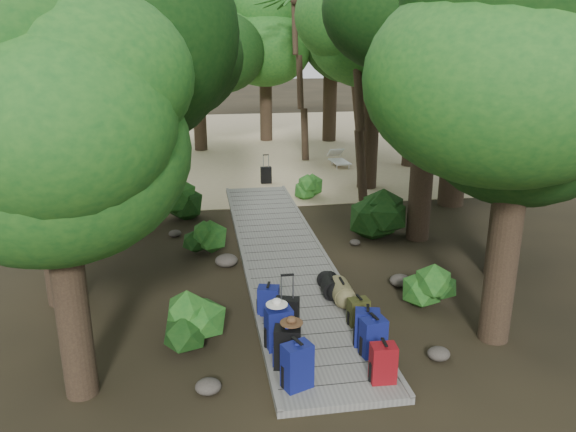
{
  "coord_description": "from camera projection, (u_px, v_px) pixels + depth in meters",
  "views": [
    {
      "loc": [
        -1.91,
        -11.45,
        5.04
      ],
      "look_at": [
        0.14,
        0.99,
        1.0
      ],
      "focal_mm": 35.0,
      "sensor_mm": 36.0,
      "label": 1
    }
  ],
  "objects": [
    {
      "name": "backpack_right_a",
      "position": [
        383.0,
        361.0,
        8.31
      ],
      "size": [
        0.39,
        0.28,
        0.67
      ],
      "primitive_type": null,
      "rotation": [
        0.0,
        0.0,
        -0.05
      ],
      "color": "maroon",
      "rests_on": "boardwalk"
    },
    {
      "name": "tree_right_f",
      "position": [
        420.0,
        24.0,
        21.31
      ],
      "size": [
        6.14,
        6.14,
        10.96
      ],
      "primitive_type": null,
      "color": "black",
      "rests_on": "ground"
    },
    {
      "name": "backpack_right_b",
      "position": [
        373.0,
        335.0,
        8.99
      ],
      "size": [
        0.43,
        0.34,
        0.7
      ],
      "primitive_type": null,
      "rotation": [
        0.0,
        0.0,
        0.17
      ],
      "color": "navy",
      "rests_on": "boardwalk"
    },
    {
      "name": "rock_left_a",
      "position": [
        208.0,
        386.0,
        8.29
      ],
      "size": [
        0.39,
        0.35,
        0.22
      ],
      "primitive_type": null,
      "color": "#4C473F",
      "rests_on": "ground"
    },
    {
      "name": "lone_suitcase_on_sand",
      "position": [
        266.0,
        175.0,
        20.05
      ],
      "size": [
        0.38,
        0.22,
        0.59
      ],
      "primitive_type": null,
      "rotation": [
        0.0,
        0.0,
        0.03
      ],
      "color": "black",
      "rests_on": "sand_beach"
    },
    {
      "name": "kayak",
      "position": [
        159.0,
        168.0,
        21.74
      ],
      "size": [
        0.86,
        2.96,
        0.29
      ],
      "primitive_type": "ellipsoid",
      "rotation": [
        0.0,
        0.0,
        -0.08
      ],
      "color": "#B12F0F",
      "rests_on": "sand_beach"
    },
    {
      "name": "tree_right_b",
      "position": [
        526.0,
        53.0,
        11.0
      ],
      "size": [
        5.29,
        5.29,
        9.45
      ],
      "primitive_type": null,
      "color": "black",
      "rests_on": "ground"
    },
    {
      "name": "tree_right_c",
      "position": [
        429.0,
        73.0,
        13.41
      ],
      "size": [
        4.85,
        4.85,
        8.4
      ],
      "primitive_type": null,
      "color": "black",
      "rests_on": "ground"
    },
    {
      "name": "sun_lounger",
      "position": [
        340.0,
        159.0,
        22.71
      ],
      "size": [
        0.77,
        1.93,
        0.61
      ],
      "primitive_type": null,
      "rotation": [
        0.0,
        0.0,
        0.09
      ],
      "color": "silver",
      "rests_on": "sand_beach"
    },
    {
      "name": "backpack_left_c",
      "position": [
        279.0,
        326.0,
        9.19
      ],
      "size": [
        0.47,
        0.37,
        0.79
      ],
      "primitive_type": null,
      "rotation": [
        0.0,
        0.0,
        0.16
      ],
      "color": "navy",
      "rests_on": "boardwalk"
    },
    {
      "name": "tree_left_c",
      "position": [
        129.0,
        86.0,
        14.27
      ],
      "size": [
        4.4,
        4.4,
        7.66
      ],
      "primitive_type": null,
      "color": "black",
      "rests_on": "ground"
    },
    {
      "name": "rock_left_c",
      "position": [
        226.0,
        260.0,
        12.86
      ],
      "size": [
        0.52,
        0.47,
        0.29
      ],
      "primitive_type": null,
      "color": "#4C473F",
      "rests_on": "ground"
    },
    {
      "name": "rock_right_c",
      "position": [
        355.0,
        242.0,
        14.19
      ],
      "size": [
        0.27,
        0.25,
        0.15
      ],
      "primitive_type": null,
      "color": "#4C473F",
      "rests_on": "ground"
    },
    {
      "name": "backpack_left_a",
      "position": [
        297.0,
        364.0,
        8.15
      ],
      "size": [
        0.49,
        0.42,
        0.78
      ],
      "primitive_type": null,
      "rotation": [
        0.0,
        0.0,
        0.37
      ],
      "color": "navy",
      "rests_on": "boardwalk"
    },
    {
      "name": "tree_back_a",
      "position": [
        197.0,
        57.0,
        24.8
      ],
      "size": [
        4.83,
        4.83,
        8.35
      ],
      "primitive_type": null,
      "color": "black",
      "rests_on": "ground"
    },
    {
      "name": "tree_right_a",
      "position": [
        519.0,
        127.0,
        8.7
      ],
      "size": [
        4.44,
        4.44,
        7.4
      ],
      "primitive_type": null,
      "color": "black",
      "rests_on": "ground"
    },
    {
      "name": "tree_left_b",
      "position": [
        33.0,
        43.0,
        9.71
      ],
      "size": [
        5.47,
        5.47,
        9.85
      ],
      "primitive_type": null,
      "color": "black",
      "rests_on": "ground"
    },
    {
      "name": "rock_left_b",
      "position": [
        181.0,
        318.0,
        10.34
      ],
      "size": [
        0.36,
        0.32,
        0.2
      ],
      "primitive_type": null,
      "color": "#4C473F",
      "rests_on": "ground"
    },
    {
      "name": "duffel_right_khaki",
      "position": [
        341.0,
        292.0,
        10.86
      ],
      "size": [
        0.42,
        0.63,
        0.42
      ],
      "primitive_type": null,
      "rotation": [
        0.0,
        0.0,
        -0.01
      ],
      "color": "olive",
      "rests_on": "boardwalk"
    },
    {
      "name": "tree_right_d",
      "position": [
        468.0,
        13.0,
        15.95
      ],
      "size": [
        6.19,
        6.19,
        11.34
      ],
      "primitive_type": null,
      "color": "black",
      "rests_on": "ground"
    },
    {
      "name": "rock_right_a",
      "position": [
        439.0,
        354.0,
        9.15
      ],
      "size": [
        0.38,
        0.34,
        0.21
      ],
      "primitive_type": null,
      "color": "#4C473F",
      "rests_on": "ground"
    },
    {
      "name": "rock_left_d",
      "position": [
        175.0,
        233.0,
        14.79
      ],
      "size": [
        0.33,
        0.3,
        0.18
      ],
      "primitive_type": null,
      "color": "#4C473F",
      "rests_on": "ground"
    },
    {
      "name": "backpack_right_c",
      "position": [
        367.0,
        326.0,
        9.3
      ],
      "size": [
        0.47,
        0.39,
        0.69
      ],
      "primitive_type": null,
      "rotation": [
        0.0,
        0.0,
        -0.28
      ],
      "color": "navy",
      "rests_on": "boardwalk"
    },
    {
      "name": "palm_left_a",
      "position": [
        101.0,
        87.0,
        17.53
      ],
      "size": [
        4.45,
        4.45,
        7.07
      ],
      "primitive_type": null,
      "color": "#163F11",
      "rests_on": "ground"
    },
    {
      "name": "tree_left_a",
      "position": [
        55.0,
        173.0,
        7.3
      ],
      "size": [
        4.02,
        4.02,
        6.69
      ],
      "primitive_type": null,
      "color": "black",
      "rests_on": "ground"
    },
    {
      "name": "ground",
      "position": [
        289.0,
        272.0,
        12.6
      ],
      "size": [
        120.0,
        120.0,
        0.0
      ],
      "primitive_type": "plane",
      "color": "#2F2617",
      "rests_on": "ground"
    },
    {
      "name": "tree_back_b",
      "position": [
        265.0,
        51.0,
        27.18
      ],
      "size": [
        4.91,
        4.91,
        8.77
      ],
      "primitive_type": null,
      "color": "black",
      "rests_on": "ground"
    },
    {
      "name": "shrub_left_a",
      "position": [
        189.0,
        325.0,
        9.33
      ],
      "size": [
        1.02,
        1.02,
        0.92
      ],
      "primitive_type": null,
      "color": "#18501A",
      "rests_on": "ground"
    },
    {
      "name": "shrub_left_b",
      "position": [
        203.0,
        238.0,
        13.56
      ],
      "size": [
        0.89,
        0.89,
        0.8
      ],
      "primitive_type": null,
      "color": "#18501A",
      "rests_on": "ground"
    },
    {
      "name": "shrub_right_a",
      "position": [
        429.0,
        285.0,
        10.94
      ],
      "size": [
        0.95,
        0.95,
        0.85
      ],
      "primitive_type": null,
      "color": "#18501A",
      "rests_on": "ground"
    },
    {
      "name": "backpack_left_d",
      "position": [
        269.0,
        299.0,
        10.36
      ],
      "size": [
        0.45,
        0.37,
        0.59
      ],
      "primitive_type": null,
      "rotation": [
        0.0,
        0.0,
        -0.25
      ],
      "color": "navy",
      "rests_on": "boardwalk"
    },
    {
      "name": "palm_right_b",
      "position": [
        364.0,
        43.0,
        22.75
      ],
      "size": [
        4.97,
        4.97,
        9.6
      ],
      "primitive_type": null,
      "color": "#163F11",
      "rests_on": "ground"
    },
    {
      "name": "backpack_right_d",
      "position": [
        358.0,
        310.0,
        9.99
      ],
      "size": [
        0.38,
        0.3,
        0.54
      ],
      "primitive_type": null,
      "rotation": [
        0.0,
        0.0,
        0.11
      ],
      "color": "#3B3B16",
      "rests_on": "boardwalk"
    },
    {
      "name": "shrub_right_b",
      "position": [
        379.0,
        213.0,
        14.66
      ],
      "size": [
        1.43,
        1.43,
        1.28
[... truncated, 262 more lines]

